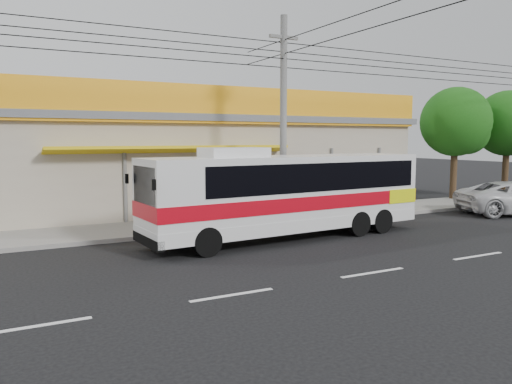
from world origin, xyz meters
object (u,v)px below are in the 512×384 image
motorbike_red (164,218)px  utility_pole (284,54)px  coach_bus (292,190)px  tree_far (458,124)px  tree_near (510,126)px

motorbike_red → utility_pole: utility_pole is taller
motorbike_red → utility_pole: (4.50, -0.78, 6.02)m
coach_bus → motorbike_red: (-3.79, 2.62, -1.10)m
coach_bus → tree_far: bearing=15.1°
motorbike_red → utility_pole: 7.56m
coach_bus → utility_pole: 5.30m
motorbike_red → tree_near: bearing=-107.5°
utility_pole → tree_near: (16.54, 2.37, -2.42)m
motorbike_red → tree_far: tree_far is taller
motorbike_red → utility_pole: bearing=-121.6°
tree_near → utility_pole: bearing=-171.9°
utility_pole → tree_far: 13.39m
coach_bus → tree_near: 17.94m
coach_bus → tree_far: (13.58, 4.71, 2.55)m
coach_bus → tree_near: size_ratio=1.68×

